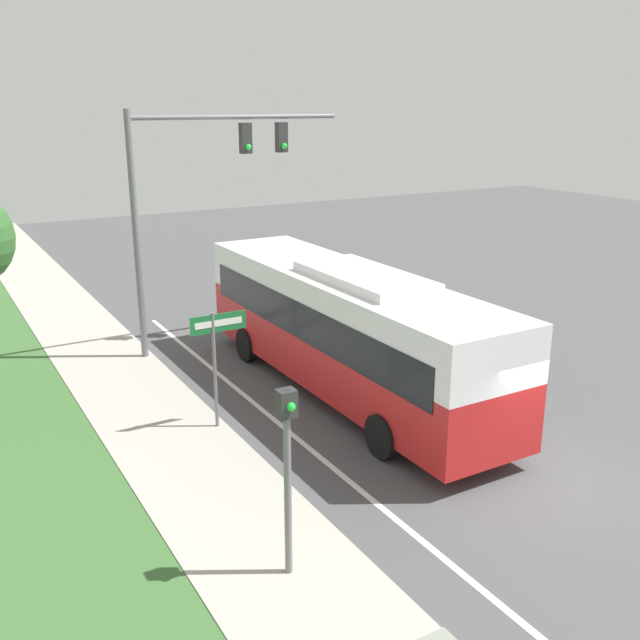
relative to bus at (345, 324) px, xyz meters
name	(u,v)px	position (x,y,z in m)	size (l,w,h in m)	color
ground_plane	(544,477)	(1.18, -5.97, -1.92)	(80.00, 80.00, 0.00)	#4C4C4F
sidewalk	(278,568)	(-5.02, -5.97, -1.86)	(2.80, 80.00, 0.12)	#ADA89E
grass_verge	(80,639)	(-8.22, -5.97, -1.87)	(3.60, 80.00, 0.10)	#3D6633
lane_divider_near	(405,527)	(-2.42, -5.97, -1.92)	(0.14, 30.00, 0.01)	silver
bus	(345,324)	(0.00, 0.00, 0.00)	(2.75, 11.44, 3.49)	red
signal_gantry	(197,183)	(-1.95, 5.17, 3.27)	(6.72, 0.41, 7.31)	slate
pedestrian_signal	(287,455)	(-4.94, -6.20, 0.32)	(0.28, 0.34, 3.32)	slate
street_sign	(217,348)	(-3.79, -0.48, 0.13)	(1.35, 0.08, 2.92)	slate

